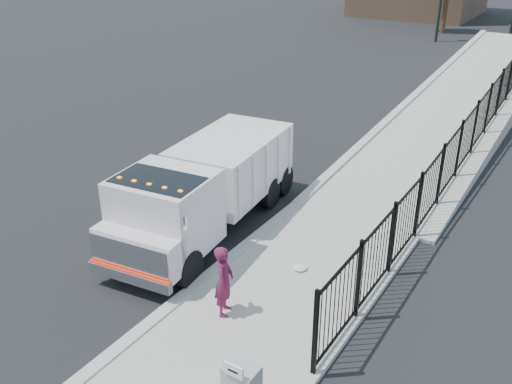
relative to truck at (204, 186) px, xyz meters
The scene contains 9 objects.
ground 2.45m from the truck, 44.37° to the right, with size 120.00×120.00×0.00m, color black.
sidewalk 4.99m from the truck, 45.36° to the right, with size 3.55×12.00×0.12m, color #9E998E.
curb 3.94m from the truck, 66.88° to the right, with size 0.30×12.00×0.16m, color #ADAAA3.
ramp 15.06m from the truck, 76.15° to the left, with size 3.95×24.00×1.70m, color #9E998E.
iron_fence 11.70m from the truck, 64.61° to the left, with size 0.10×28.00×1.80m, color black.
truck is the anchor object (origin of this frame).
worker 3.85m from the truck, 47.33° to the right, with size 0.59×0.39×1.61m, color maroon.
arrow_sign 7.06m from the truck, 49.67° to the right, with size 0.35×0.04×0.22m, color white.
debris 3.42m from the truck, ahead, with size 0.36×0.36×0.09m, color silver.
Camera 1 is at (6.93, -9.45, 7.72)m, focal length 40.00 mm.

